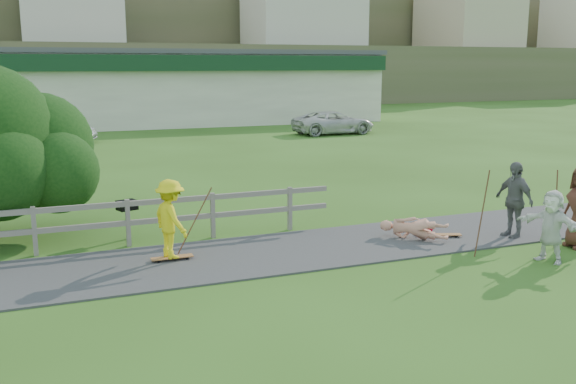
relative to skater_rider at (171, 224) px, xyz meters
name	(u,v)px	position (x,y,z in m)	size (l,w,h in m)	color
ground	(258,279)	(1.33, -1.75, -0.84)	(260.00, 260.00, 0.00)	#2F5317
path	(235,257)	(1.33, -0.25, -0.82)	(34.00, 3.00, 0.04)	#3B3B3E
fence	(3,226)	(-3.29, 1.55, -0.11)	(15.05, 0.10, 1.10)	slate
strip_mall	(148,86)	(5.33, 33.19, 1.74)	(32.50, 10.75, 5.10)	beige
skater_rider	(171,224)	(0.00, 0.00, 0.00)	(1.08, 0.62, 1.67)	yellow
skater_fallen	(414,229)	(5.67, -0.48, -0.55)	(1.60, 0.38, 0.58)	tan
spectator_b	(514,200)	(8.04, -1.12, 0.09)	(1.09, 0.45, 1.86)	slate
spectator_d	(551,226)	(7.44, -2.96, -0.06)	(1.44, 0.46, 1.55)	white
car_silver	(56,131)	(-1.35, 22.97, -0.18)	(1.39, 3.97, 1.31)	#A8ACB0
car_white	(334,123)	(14.27, 21.63, -0.15)	(2.28, 4.95, 1.38)	silver
bbq	(128,220)	(-0.60, 2.20, -0.36)	(0.44, 0.33, 0.94)	black
longboard_rider	(172,259)	(0.00, 0.00, -0.79)	(0.89, 0.22, 0.10)	#965F31
longboard_fallen	(444,236)	(6.47, -0.58, -0.79)	(0.82, 0.20, 0.09)	#965F31
helmet	(426,228)	(6.27, -0.13, -0.68)	(0.31, 0.31, 0.31)	#B00419
pole_rider	(194,217)	(0.60, 0.40, 0.00)	(0.03, 0.03, 1.68)	brown
pole_spec_left	(482,213)	(6.33, -2.10, 0.12)	(0.03, 0.03, 1.92)	brown
pole_spec_right	(556,209)	(8.28, -2.21, 0.07)	(0.03, 0.03, 1.81)	brown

